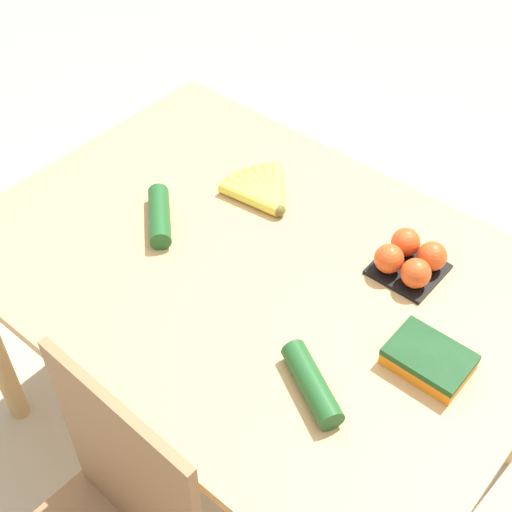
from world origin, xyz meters
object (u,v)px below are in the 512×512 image
at_px(banana_bunch, 263,192).
at_px(tomato_pack, 410,259).
at_px(cucumber_far, 312,384).
at_px(carrot_bag, 429,358).
at_px(cucumber_near, 159,216).

bearing_deg(banana_bunch, tomato_pack, -177.64).
bearing_deg(cucumber_far, carrot_bag, -125.40).
bearing_deg(tomato_pack, banana_bunch, 2.36).
bearing_deg(cucumber_near, carrot_bag, -175.90).
bearing_deg(cucumber_far, tomato_pack, -85.77).
xyz_separation_m(carrot_bag, cucumber_near, (0.74, 0.05, -0.00)).
bearing_deg(cucumber_far, banana_bunch, -40.75).
relative_size(tomato_pack, cucumber_near, 0.86).
xyz_separation_m(tomato_pack, cucumber_near, (0.56, 0.26, -0.01)).
bearing_deg(carrot_bag, cucumber_near, 4.10).
xyz_separation_m(banana_bunch, cucumber_far, (-0.46, 0.40, 0.01)).
height_order(banana_bunch, carrot_bag, carrot_bag).
height_order(tomato_pack, cucumber_far, tomato_pack).
xyz_separation_m(banana_bunch, cucumber_near, (0.13, 0.25, 0.01)).
xyz_separation_m(carrot_bag, cucumber_far, (0.15, 0.21, -0.00)).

